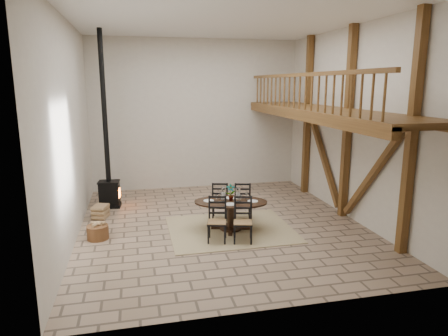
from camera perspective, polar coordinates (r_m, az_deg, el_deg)
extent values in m
plane|color=#9A7F67|center=(10.31, -0.33, -8.09)|extent=(8.00, 8.00, 0.00)
cube|color=beige|center=(13.66, -4.01, 7.59)|extent=(7.00, 0.02, 5.00)
cube|color=beige|center=(5.94, 8.02, 1.77)|extent=(7.00, 0.02, 5.00)
cube|color=beige|center=(9.62, -21.24, 4.97)|extent=(0.02, 8.00, 5.00)
cube|color=beige|center=(11.04, 17.79, 6.01)|extent=(0.02, 8.00, 5.00)
cube|color=white|center=(9.80, -0.37, 20.55)|extent=(7.00, 8.00, 0.02)
cube|color=brown|center=(8.91, 25.24, 4.14)|extent=(0.18, 0.18, 5.00)
cube|color=brown|center=(10.98, 17.25, 6.01)|extent=(0.18, 0.18, 5.00)
cube|color=brown|center=(13.19, 11.82, 7.21)|extent=(0.18, 0.18, 5.00)
cube|color=brown|center=(10.09, 20.37, -1.02)|extent=(0.14, 2.16, 2.54)
cube|color=brown|center=(12.21, 14.03, 1.53)|extent=(0.14, 2.16, 2.54)
cube|color=brown|center=(10.95, 17.34, 7.57)|extent=(0.20, 7.80, 0.20)
cube|color=brown|center=(10.63, 14.15, 7.90)|extent=(1.60, 7.80, 0.12)
cube|color=brown|center=(10.34, 10.63, 7.40)|extent=(0.18, 7.80, 0.22)
cube|color=brown|center=(10.31, 10.85, 12.94)|extent=(0.09, 7.60, 0.09)
cube|color=brown|center=(10.31, 10.76, 10.61)|extent=(0.06, 7.60, 0.86)
cube|color=tan|center=(9.98, 0.95, -8.73)|extent=(3.00, 2.50, 0.02)
ellipsoid|color=black|center=(9.75, 0.96, -4.87)|extent=(2.00, 1.50, 0.04)
cylinder|color=black|center=(9.87, 0.96, -6.90)|extent=(0.18, 0.18, 0.65)
cylinder|color=black|center=(9.97, 0.95, -8.52)|extent=(0.55, 0.55, 0.06)
cube|color=#A37C4B|center=(9.10, -1.01, -7.74)|extent=(0.52, 0.51, 0.04)
cube|color=black|center=(9.19, -1.01, -9.18)|extent=(0.50, 0.50, 0.45)
cube|color=black|center=(9.19, -0.96, -5.74)|extent=(0.37, 0.13, 0.59)
cube|color=#A37C4B|center=(9.09, 2.72, -7.78)|extent=(0.52, 0.51, 0.04)
cube|color=black|center=(9.17, 2.70, -9.22)|extent=(0.50, 0.50, 0.45)
cube|color=black|center=(9.18, 2.72, -5.78)|extent=(0.37, 0.13, 0.59)
cube|color=#A37C4B|center=(10.58, -0.54, -4.88)|extent=(0.52, 0.51, 0.04)
cube|color=black|center=(10.66, -0.54, -6.14)|extent=(0.50, 0.50, 0.45)
cube|color=black|center=(10.33, -0.59, -3.73)|extent=(0.37, 0.13, 0.59)
cube|color=#A37C4B|center=(10.57, 2.65, -4.91)|extent=(0.52, 0.51, 0.04)
cube|color=black|center=(10.65, 2.63, -6.17)|extent=(0.50, 0.50, 0.45)
cube|color=black|center=(10.32, 2.67, -3.76)|extent=(0.37, 0.13, 0.59)
cube|color=white|center=(9.75, 0.96, -4.72)|extent=(1.50, 1.02, 0.01)
cube|color=white|center=(9.72, 0.97, -4.24)|extent=(0.93, 0.51, 0.18)
cylinder|color=white|center=(9.71, -0.07, -3.78)|extent=(0.12, 0.12, 0.34)
cylinder|color=white|center=(9.70, 2.01, -3.80)|extent=(0.12, 0.12, 0.34)
cylinder|color=white|center=(9.73, -0.07, -4.29)|extent=(0.06, 0.06, 0.16)
cylinder|color=white|center=(9.72, 2.00, -4.31)|extent=(0.06, 0.06, 0.16)
imported|color=#4C723F|center=(9.74, 0.97, -3.51)|extent=(0.25, 0.20, 0.41)
cube|color=black|center=(12.19, -15.95, -5.15)|extent=(0.64, 0.52, 0.09)
cube|color=black|center=(12.09, -16.05, -3.47)|extent=(0.59, 0.47, 0.65)
cube|color=#FF590C|center=(12.05, -14.70, -3.45)|extent=(0.04, 0.26, 0.26)
cube|color=black|center=(12.00, -16.15, -1.89)|extent=(0.63, 0.51, 0.04)
cylinder|color=black|center=(11.70, -16.76, 8.29)|extent=(0.14, 0.14, 4.22)
cylinder|color=brown|center=(9.82, -17.58, -8.74)|extent=(0.49, 0.49, 0.32)
cube|color=tan|center=(9.75, -17.66, -7.64)|extent=(0.27, 0.27, 0.09)
cube|color=tan|center=(11.24, -17.22, -5.97)|extent=(0.47, 0.56, 0.36)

